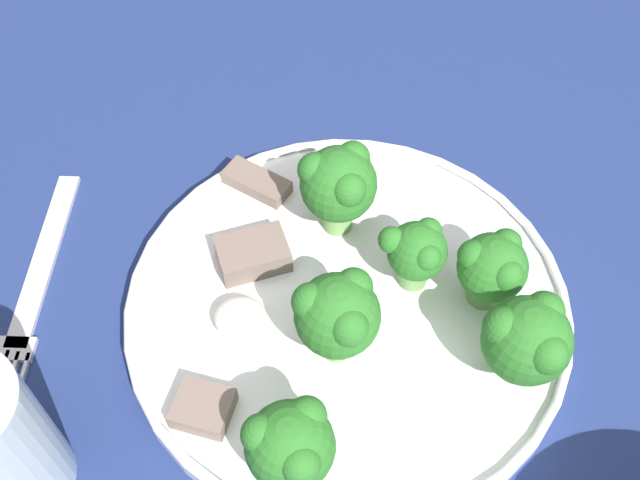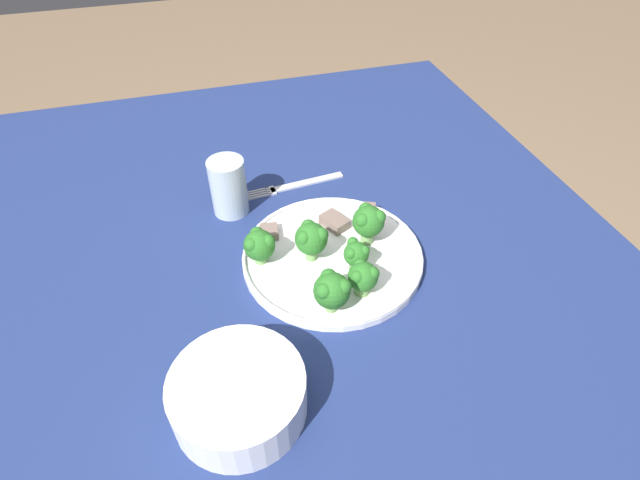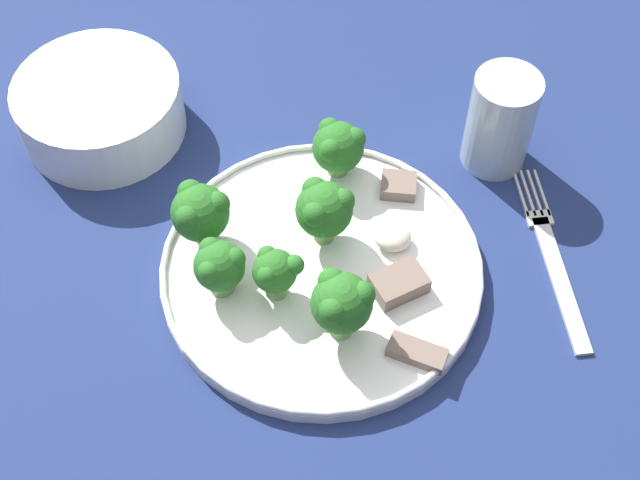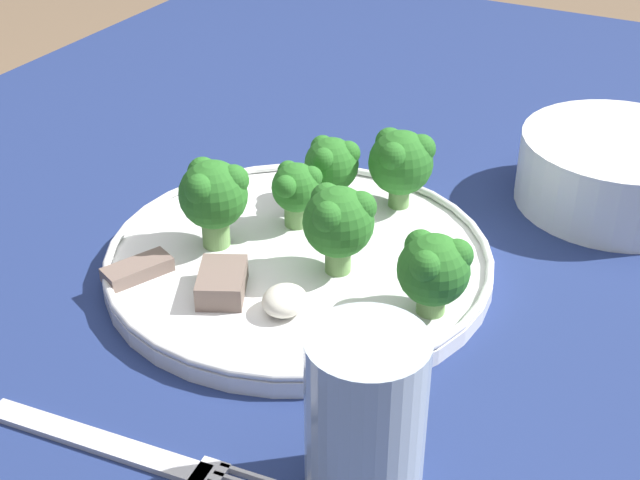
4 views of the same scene
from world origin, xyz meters
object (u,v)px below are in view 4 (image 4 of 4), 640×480
fork (137,454)px  drinking_glass (365,428)px  dinner_plate (299,260)px  cream_bowl (617,173)px

fork → drinking_glass: bearing=106.9°
dinner_plate → drinking_glass: bearing=38.0°
dinner_plate → cream_bowl: cream_bowl is taller
fork → cream_bowl: bearing=157.7°
fork → drinking_glass: (-0.04, 0.12, 0.04)m
cream_bowl → drinking_glass: 0.39m
cream_bowl → drinking_glass: (0.38, -0.05, 0.02)m
dinner_plate → drinking_glass: size_ratio=2.78×
dinner_plate → drinking_glass: (0.17, 0.13, 0.04)m
drinking_glass → dinner_plate: bearing=-142.0°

